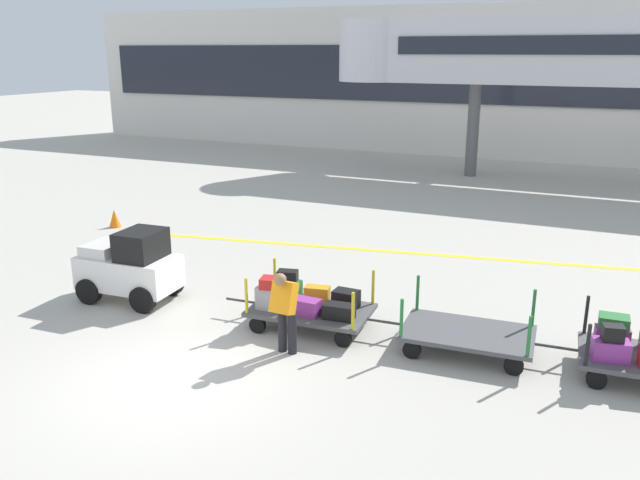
# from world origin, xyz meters

# --- Properties ---
(ground_plane) EXTENTS (120.00, 120.00, 0.00)m
(ground_plane) POSITION_xyz_m (0.00, 0.00, 0.00)
(ground_plane) COLOR #B2ADA0
(apron_lead_line) EXTENTS (14.96, 2.79, 0.01)m
(apron_lead_line) POSITION_xyz_m (1.38, 8.19, 0.00)
(apron_lead_line) COLOR yellow
(apron_lead_line) RESTS_ON ground_plane
(terminal_building) EXTENTS (45.84, 2.51, 7.37)m
(terminal_building) POSITION_xyz_m (0.00, 25.98, 3.69)
(terminal_building) COLOR silver
(terminal_building) RESTS_ON ground_plane
(jet_bridge) EXTENTS (19.54, 3.00, 6.48)m
(jet_bridge) POSITION_xyz_m (3.90, 19.99, 5.13)
(jet_bridge) COLOR silver
(jet_bridge) RESTS_ON ground_plane
(baggage_tug) EXTENTS (2.16, 1.34, 1.58)m
(baggage_tug) POSITION_xyz_m (-2.93, 2.56, 0.75)
(baggage_tug) COLOR white
(baggage_tug) RESTS_ON ground_plane
(baggage_cart_lead) EXTENTS (3.04, 1.53, 1.10)m
(baggage_cart_lead) POSITION_xyz_m (1.16, 2.79, 0.50)
(baggage_cart_lead) COLOR #4C4C4F
(baggage_cart_lead) RESTS_ON ground_plane
(baggage_cart_middle) EXTENTS (3.04, 1.53, 1.10)m
(baggage_cart_middle) POSITION_xyz_m (4.22, 2.98, 0.35)
(baggage_cart_middle) COLOR #4C4C4F
(baggage_cart_middle) RESTS_ON ground_plane
(baggage_handler) EXTENTS (0.42, 0.45, 1.56)m
(baggage_handler) POSITION_xyz_m (1.29, 1.58, 0.87)
(baggage_handler) COLOR black
(baggage_handler) RESTS_ON ground_plane
(safety_cone_near) EXTENTS (0.36, 0.36, 0.55)m
(safety_cone_near) POSITION_xyz_m (-7.37, 7.11, 0.28)
(safety_cone_near) COLOR orange
(safety_cone_near) RESTS_ON ground_plane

